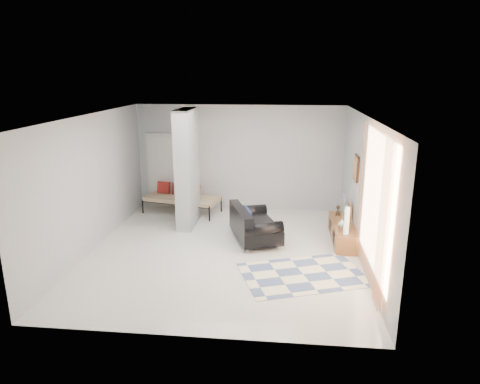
# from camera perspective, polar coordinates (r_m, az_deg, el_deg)

# --- Properties ---
(floor) EXTENTS (6.00, 6.00, 0.00)m
(floor) POSITION_cam_1_polar(r_m,az_deg,el_deg) (9.01, -2.12, -7.95)
(floor) COLOR beige
(floor) RESTS_ON ground
(ceiling) EXTENTS (6.00, 6.00, 0.00)m
(ceiling) POSITION_cam_1_polar(r_m,az_deg,el_deg) (8.29, -2.32, 10.08)
(ceiling) COLOR white
(ceiling) RESTS_ON wall_back
(wall_back) EXTENTS (6.00, 0.00, 6.00)m
(wall_back) POSITION_cam_1_polar(r_m,az_deg,el_deg) (11.45, -0.10, 4.55)
(wall_back) COLOR #AEB0B2
(wall_back) RESTS_ON ground
(wall_front) EXTENTS (6.00, 0.00, 6.00)m
(wall_front) POSITION_cam_1_polar(r_m,az_deg,el_deg) (5.74, -6.46, -7.03)
(wall_front) COLOR #AEB0B2
(wall_front) RESTS_ON ground
(wall_left) EXTENTS (0.00, 6.00, 6.00)m
(wall_left) POSITION_cam_1_polar(r_m,az_deg,el_deg) (9.33, -19.19, 1.10)
(wall_left) COLOR #AEB0B2
(wall_left) RESTS_ON ground
(wall_right) EXTENTS (0.00, 6.00, 6.00)m
(wall_right) POSITION_cam_1_polar(r_m,az_deg,el_deg) (8.60, 16.23, 0.17)
(wall_right) COLOR #AEB0B2
(wall_right) RESTS_ON ground
(partition_column) EXTENTS (0.35, 1.20, 2.80)m
(partition_column) POSITION_cam_1_polar(r_m,az_deg,el_deg) (10.27, -7.05, 3.14)
(partition_column) COLOR #999DA0
(partition_column) RESTS_ON floor
(hallway_door) EXTENTS (0.85, 0.06, 2.04)m
(hallway_door) POSITION_cam_1_polar(r_m,az_deg,el_deg) (11.89, -10.25, 2.84)
(hallway_door) COLOR beige
(hallway_door) RESTS_ON floor
(curtain) EXTENTS (0.00, 2.55, 2.55)m
(curtain) POSITION_cam_1_polar(r_m,az_deg,el_deg) (7.49, 17.14, -1.78)
(curtain) COLOR #FD8842
(curtain) RESTS_ON wall_right
(wall_art) EXTENTS (0.04, 0.45, 0.55)m
(wall_art) POSITION_cam_1_polar(r_m,az_deg,el_deg) (9.40, 15.24, 3.10)
(wall_art) COLOR #331C0D
(wall_art) RESTS_ON wall_right
(media_console) EXTENTS (0.45, 1.75, 0.80)m
(media_console) POSITION_cam_1_polar(r_m,az_deg,el_deg) (9.78, 13.47, -5.14)
(media_console) COLOR brown
(media_console) RESTS_ON floor
(loveseat) EXTENTS (1.30, 1.67, 0.76)m
(loveseat) POSITION_cam_1_polar(r_m,az_deg,el_deg) (9.46, 1.71, -4.41)
(loveseat) COLOR silver
(loveseat) RESTS_ON floor
(daybed) EXTENTS (2.09, 1.26, 0.77)m
(daybed) POSITION_cam_1_polar(r_m,az_deg,el_deg) (11.43, -7.82, -0.72)
(daybed) COLOR black
(daybed) RESTS_ON floor
(area_rug) EXTENTS (2.57, 2.12, 0.01)m
(area_rug) POSITION_cam_1_polar(r_m,az_deg,el_deg) (8.12, 8.42, -10.83)
(area_rug) COLOR #F1E6B8
(area_rug) RESTS_ON floor
(cylinder_lamp) EXTENTS (0.10, 0.10, 0.57)m
(cylinder_lamp) POSITION_cam_1_polar(r_m,az_deg,el_deg) (9.01, 14.04, -3.72)
(cylinder_lamp) COLOR white
(cylinder_lamp) RESTS_ON media_console
(bronze_figurine) EXTENTS (0.13, 0.13, 0.23)m
(bronze_figurine) POSITION_cam_1_polar(r_m,az_deg,el_deg) (10.19, 12.92, -2.41)
(bronze_figurine) COLOR #332316
(bronze_figurine) RESTS_ON media_console
(vase) EXTENTS (0.19, 0.19, 0.18)m
(vase) POSITION_cam_1_polar(r_m,az_deg,el_deg) (9.46, 13.45, -4.02)
(vase) COLOR white
(vase) RESTS_ON media_console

